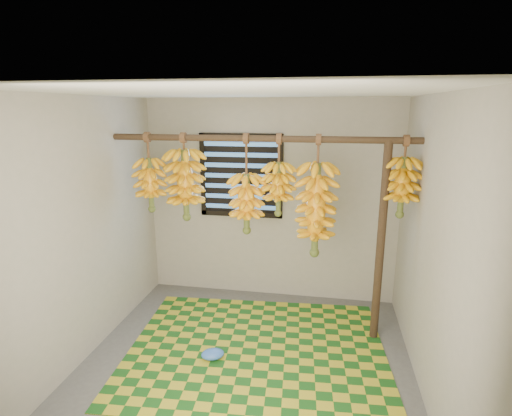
% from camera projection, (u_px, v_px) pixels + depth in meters
% --- Properties ---
extents(floor, '(3.00, 3.00, 0.01)m').
position_uv_depth(floor, '(245.00, 366.00, 3.64)').
color(floor, '#515151').
rests_on(floor, ground).
extents(ceiling, '(3.00, 3.00, 0.01)m').
position_uv_depth(ceiling, '(243.00, 92.00, 3.06)').
color(ceiling, silver).
rests_on(ceiling, wall_back).
extents(wall_back, '(3.00, 0.01, 2.40)m').
position_uv_depth(wall_back, '(270.00, 201.00, 4.79)').
color(wall_back, gray).
rests_on(wall_back, floor).
extents(wall_left, '(0.01, 3.00, 2.40)m').
position_uv_depth(wall_left, '(82.00, 231.00, 3.61)').
color(wall_left, gray).
rests_on(wall_left, floor).
extents(wall_right, '(0.01, 3.00, 2.40)m').
position_uv_depth(wall_right, '(434.00, 252.00, 3.09)').
color(wall_right, gray).
rests_on(wall_right, floor).
extents(window, '(1.00, 0.04, 1.00)m').
position_uv_depth(window, '(241.00, 176.00, 4.75)').
color(window, black).
rests_on(window, wall_back).
extents(hanging_pole, '(3.00, 0.06, 0.06)m').
position_uv_depth(hanging_pole, '(259.00, 139.00, 3.82)').
color(hanging_pole, '#402F1E').
rests_on(hanging_pole, wall_left).
extents(support_post, '(0.08, 0.08, 2.00)m').
position_uv_depth(support_post, '(381.00, 245.00, 3.86)').
color(support_post, '#402F1E').
rests_on(support_post, floor).
extents(woven_mat, '(2.60, 2.14, 0.01)m').
position_uv_depth(woven_mat, '(257.00, 349.00, 3.88)').
color(woven_mat, '#185117').
rests_on(woven_mat, floor).
extents(plastic_bag, '(0.26, 0.23, 0.09)m').
position_uv_depth(plastic_bag, '(213.00, 354.00, 3.72)').
color(plastic_bag, blue).
rests_on(plastic_bag, woven_mat).
extents(banana_bunch_a, '(0.32, 0.32, 0.82)m').
position_uv_depth(banana_bunch_a, '(150.00, 185.00, 4.14)').
color(banana_bunch_a, brown).
rests_on(banana_bunch_a, hanging_pole).
extents(banana_bunch_b, '(0.38, 0.38, 0.89)m').
position_uv_depth(banana_bunch_b, '(185.00, 185.00, 4.07)').
color(banana_bunch_b, brown).
rests_on(banana_bunch_b, hanging_pole).
extents(banana_bunch_c, '(0.34, 0.34, 1.00)m').
position_uv_depth(banana_bunch_c, '(247.00, 203.00, 4.00)').
color(banana_bunch_c, brown).
rests_on(banana_bunch_c, hanging_pole).
extents(banana_bunch_d, '(0.32, 0.32, 0.80)m').
position_uv_depth(banana_bunch_d, '(278.00, 189.00, 3.91)').
color(banana_bunch_d, brown).
rests_on(banana_bunch_d, hanging_pole).
extents(banana_bunch_e, '(0.37, 0.37, 1.19)m').
position_uv_depth(banana_bunch_e, '(316.00, 210.00, 3.89)').
color(banana_bunch_e, brown).
rests_on(banana_bunch_e, hanging_pole).
extents(banana_bunch_f, '(0.32, 0.32, 0.76)m').
position_uv_depth(banana_bunch_f, '(402.00, 187.00, 3.69)').
color(banana_bunch_f, brown).
rests_on(banana_bunch_f, hanging_pole).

